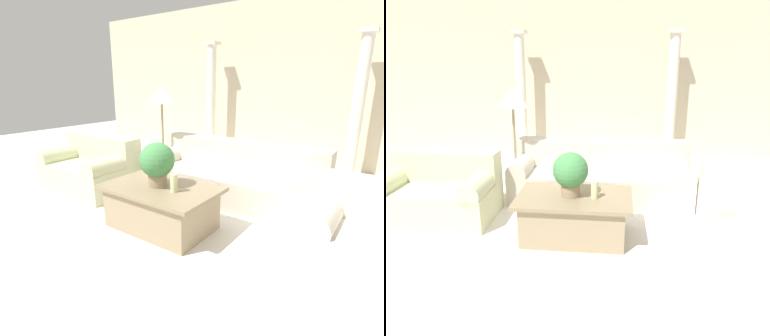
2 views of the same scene
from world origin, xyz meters
TOP-DOWN VIEW (x-y plane):
  - ground_plane at (0.00, 0.00)m, footprint 16.00×16.00m
  - wall_back at (0.00, 3.33)m, footprint 10.00×0.06m
  - sofa_long at (0.29, 0.81)m, footprint 2.49×0.88m
  - loveseat at (-1.71, -0.05)m, footprint 1.43×0.88m
  - coffee_table at (0.07, -0.43)m, footprint 1.27×0.82m
  - potted_plant at (0.03, -0.44)m, footprint 0.39×0.39m
  - pillar_candle at (0.29, -0.48)m, footprint 0.08×0.08m
  - floor_lamp at (-0.92, 0.75)m, footprint 0.42×0.42m
  - column_left at (-1.35, 2.88)m, footprint 0.27×0.27m
  - column_right at (1.48, 2.88)m, footprint 0.27×0.27m
  - armchair at (1.99, 0.02)m, footprint 0.86×0.84m

SIDE VIEW (x-z plane):
  - ground_plane at x=0.00m, z-range 0.00..0.00m
  - coffee_table at x=0.07m, z-range 0.01..0.50m
  - sofa_long at x=0.29m, z-range -0.08..0.72m
  - armchair at x=1.99m, z-range -0.05..0.71m
  - loveseat at x=-1.71m, z-range -0.07..0.73m
  - pillar_candle at x=0.29m, z-range 0.49..0.69m
  - potted_plant at x=0.03m, z-range 0.52..1.02m
  - column_left at x=-1.35m, z-range 0.03..2.43m
  - column_right at x=1.48m, z-range 0.03..2.43m
  - floor_lamp at x=-0.92m, z-range 0.55..2.08m
  - wall_back at x=0.00m, z-range 0.00..3.20m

